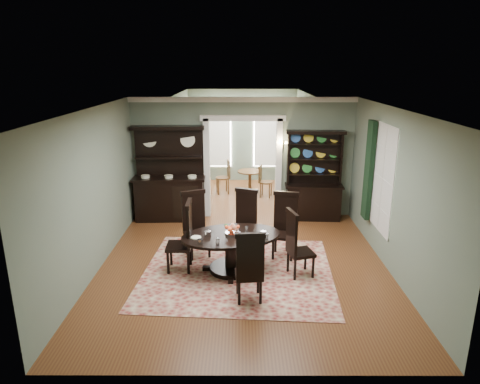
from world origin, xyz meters
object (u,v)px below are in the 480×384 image
object	(u,v)px
sideboard	(170,187)
parlor_table	(250,179)
welsh_dresser	(313,188)
dining_table	(231,246)

from	to	relation	value
sideboard	parlor_table	distance (m)	3.06
welsh_dresser	parlor_table	bearing A→B (deg)	127.29
dining_table	parlor_table	world-z (taller)	dining_table
dining_table	parlor_table	xyz separation A→B (m)	(0.45, 5.14, -0.06)
welsh_dresser	parlor_table	xyz separation A→B (m)	(-1.54, 2.23, -0.36)
parlor_table	dining_table	bearing A→B (deg)	-95.02
dining_table	sideboard	world-z (taller)	sideboard
welsh_dresser	sideboard	bearing A→B (deg)	-176.85
parlor_table	welsh_dresser	bearing A→B (deg)	-55.36
sideboard	welsh_dresser	world-z (taller)	sideboard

